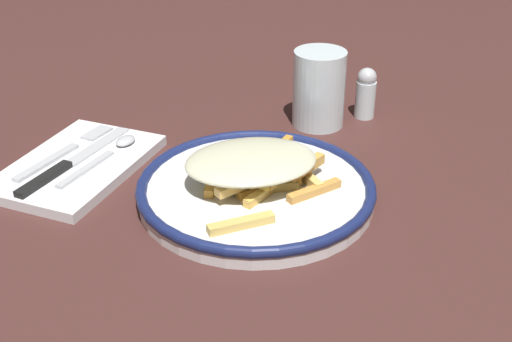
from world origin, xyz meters
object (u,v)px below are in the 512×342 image
object	(u,v)px
plate	(256,190)
fries_heap	(254,166)
napkin	(77,166)
salt_shaker	(366,93)
fork	(65,152)
spoon	(110,151)
water_glass	(319,89)
knife	(66,165)

from	to	relation	value
plate	fries_heap	bearing A→B (deg)	151.79
napkin	salt_shaker	size ratio (longest dim) A/B	2.82
plate	fork	bearing A→B (deg)	-176.38
spoon	water_glass	distance (m)	0.31
fries_heap	fork	bearing A→B (deg)	-175.89
fries_heap	water_glass	distance (m)	0.23
plate	water_glass	size ratio (longest dim) A/B	2.56
water_glass	salt_shaker	size ratio (longest dim) A/B	1.44
fork	knife	size ratio (longest dim) A/B	0.84
fork	spoon	xyz separation A→B (m)	(0.06, 0.02, 0.00)
fries_heap	knife	xyz separation A→B (m)	(-0.24, -0.05, -0.03)
plate	fork	distance (m)	0.27
fries_heap	napkin	size ratio (longest dim) A/B	1.02
salt_shaker	plate	bearing A→B (deg)	-100.04
plate	water_glass	xyz separation A→B (m)	(-0.01, 0.24, 0.04)
fork	salt_shaker	xyz separation A→B (m)	(0.32, 0.31, 0.02)
fries_heap	napkin	xyz separation A→B (m)	(-0.24, -0.03, -0.04)
water_glass	salt_shaker	distance (m)	0.08
napkin	spoon	size ratio (longest dim) A/B	1.45
fries_heap	napkin	world-z (taller)	fries_heap
napkin	knife	world-z (taller)	knife
knife	water_glass	distance (m)	0.37
napkin	fries_heap	bearing A→B (deg)	7.44
spoon	salt_shaker	world-z (taller)	salt_shaker
fries_heap	fork	xyz separation A→B (m)	(-0.27, -0.02, -0.03)
fries_heap	water_glass	size ratio (longest dim) A/B	1.99
knife	fries_heap	bearing A→B (deg)	11.79
napkin	plate	bearing A→B (deg)	6.85
knife	plate	bearing A→B (deg)	11.15
napkin	knife	xyz separation A→B (m)	(-0.00, -0.02, 0.01)
plate	fries_heap	size ratio (longest dim) A/B	1.28
fries_heap	knife	size ratio (longest dim) A/B	1.07
plate	spoon	bearing A→B (deg)	178.52
spoon	salt_shaker	size ratio (longest dim) A/B	1.95
knife	spoon	xyz separation A→B (m)	(0.03, 0.05, 0.00)
water_glass	plate	bearing A→B (deg)	-88.78
fork	napkin	bearing A→B (deg)	-24.17
salt_shaker	spoon	bearing A→B (deg)	-133.14
fries_heap	spoon	distance (m)	0.21
knife	water_glass	bearing A→B (deg)	49.79
plate	napkin	distance (m)	0.25
plate	napkin	xyz separation A→B (m)	(-0.24, -0.03, -0.01)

